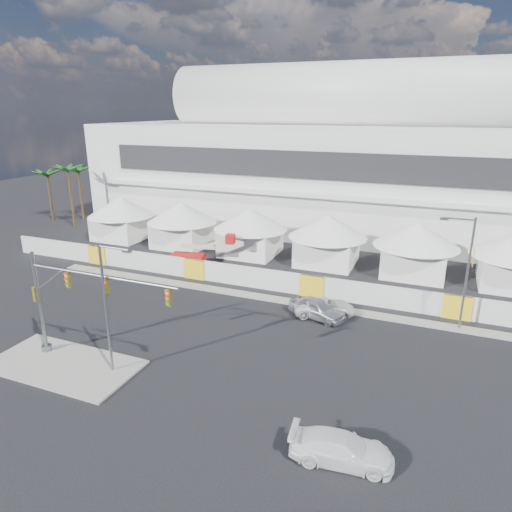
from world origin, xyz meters
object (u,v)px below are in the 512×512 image
at_px(sedan_silver, 317,308).
at_px(streetlight_curb, 465,266).
at_px(pickup_curb, 324,307).
at_px(pickup_near, 341,449).
at_px(streetlight_median, 108,300).
at_px(traffic_mast, 67,302).
at_px(boom_lift, 194,256).

height_order(sedan_silver, streetlight_curb, streetlight_curb).
distance_m(sedan_silver, streetlight_curb, 11.50).
height_order(pickup_curb, pickup_near, pickup_near).
height_order(streetlight_median, streetlight_curb, streetlight_curb).
distance_m(traffic_mast, streetlight_curb, 28.05).
xyz_separation_m(pickup_curb, pickup_near, (4.79, -15.72, 0.03)).
bearing_deg(pickup_near, pickup_curb, 10.05).
relative_size(pickup_curb, pickup_near, 1.00).
bearing_deg(streetlight_curb, boom_lift, 167.75).
bearing_deg(streetlight_median, streetlight_curb, 36.11).
bearing_deg(pickup_near, boom_lift, 35.80).
height_order(pickup_curb, streetlight_curb, streetlight_curb).
distance_m(pickup_near, boom_lift, 30.94).
distance_m(sedan_silver, boom_lift, 17.61).
bearing_deg(pickup_curb, pickup_near, 175.56).
xyz_separation_m(pickup_curb, traffic_mast, (-13.90, -13.23, 3.55)).
xyz_separation_m(traffic_mast, streetlight_curb, (23.97, 14.54, 0.88)).
xyz_separation_m(sedan_silver, traffic_mast, (-13.50, -12.48, 3.43)).
xyz_separation_m(sedan_silver, streetlight_median, (-9.87, -12.78, 4.24)).
bearing_deg(sedan_silver, streetlight_curb, -61.15).
xyz_separation_m(streetlight_median, boom_lift, (-5.94, 20.54, -4.07)).
distance_m(pickup_curb, traffic_mast, 19.51).
bearing_deg(boom_lift, sedan_silver, -35.85).
distance_m(traffic_mast, streetlight_median, 3.73).
distance_m(pickup_near, traffic_mast, 19.18).
height_order(streetlight_median, boom_lift, streetlight_median).
relative_size(sedan_silver, pickup_near, 0.95).
relative_size(pickup_curb, boom_lift, 0.69).
height_order(sedan_silver, pickup_near, sedan_silver).
height_order(pickup_near, streetlight_median, streetlight_median).
relative_size(sedan_silver, pickup_curb, 0.95).
bearing_deg(traffic_mast, streetlight_median, -4.58).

